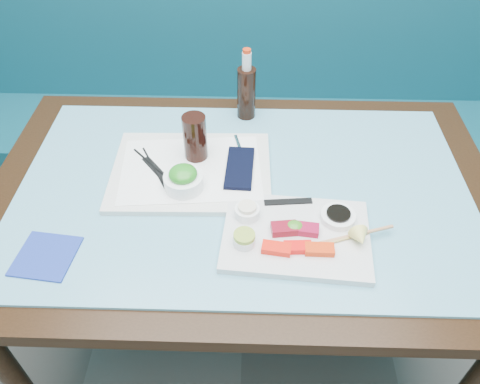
{
  "coord_description": "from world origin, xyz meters",
  "views": [
    {
      "loc": [
        0.02,
        0.53,
        1.63
      ],
      "look_at": [
        -0.01,
        1.39,
        0.8
      ],
      "focal_mm": 35.0,
      "sensor_mm": 36.0,
      "label": 1
    }
  ],
  "objects_px": {
    "sashimi_plate": "(296,236)",
    "serving_tray": "(191,171)",
    "dining_table": "(243,211)",
    "cola_glass": "(195,137)",
    "cola_bottle_body": "(246,93)",
    "blue_napkin": "(46,256)",
    "seaweed_bowl": "(184,182)",
    "booth_bench": "(247,122)"
  },
  "relations": [
    {
      "from": "sashimi_plate",
      "to": "serving_tray",
      "type": "distance_m",
      "value": 0.36
    },
    {
      "from": "dining_table",
      "to": "sashimi_plate",
      "type": "bearing_deg",
      "value": -52.55
    },
    {
      "from": "sashimi_plate",
      "to": "cola_glass",
      "type": "distance_m",
      "value": 0.4
    },
    {
      "from": "sashimi_plate",
      "to": "cola_bottle_body",
      "type": "relative_size",
      "value": 2.13
    },
    {
      "from": "dining_table",
      "to": "blue_napkin",
      "type": "height_order",
      "value": "blue_napkin"
    },
    {
      "from": "blue_napkin",
      "to": "cola_glass",
      "type": "bearing_deg",
      "value": 48.08
    },
    {
      "from": "blue_napkin",
      "to": "cola_bottle_body",
      "type": "bearing_deg",
      "value": 52.06
    },
    {
      "from": "serving_tray",
      "to": "blue_napkin",
      "type": "bearing_deg",
      "value": -136.95
    },
    {
      "from": "dining_table",
      "to": "serving_tray",
      "type": "height_order",
      "value": "serving_tray"
    },
    {
      "from": "seaweed_bowl",
      "to": "serving_tray",
      "type": "bearing_deg",
      "value": 82.41
    },
    {
      "from": "seaweed_bowl",
      "to": "blue_napkin",
      "type": "relative_size",
      "value": 0.79
    },
    {
      "from": "serving_tray",
      "to": "sashimi_plate",
      "type": "bearing_deg",
      "value": -40.5
    },
    {
      "from": "sashimi_plate",
      "to": "cola_glass",
      "type": "relative_size",
      "value": 2.6
    },
    {
      "from": "booth_bench",
      "to": "cola_glass",
      "type": "bearing_deg",
      "value": -100.6
    },
    {
      "from": "booth_bench",
      "to": "dining_table",
      "type": "relative_size",
      "value": 2.14
    },
    {
      "from": "sashimi_plate",
      "to": "dining_table",
      "type": "bearing_deg",
      "value": 131.95
    },
    {
      "from": "booth_bench",
      "to": "serving_tray",
      "type": "xyz_separation_m",
      "value": [
        -0.15,
        -0.78,
        0.39
      ]
    },
    {
      "from": "booth_bench",
      "to": "dining_table",
      "type": "bearing_deg",
      "value": -90.0
    },
    {
      "from": "seaweed_bowl",
      "to": "sashimi_plate",
      "type": "bearing_deg",
      "value": -27.99
    },
    {
      "from": "cola_glass",
      "to": "blue_napkin",
      "type": "distance_m",
      "value": 0.49
    },
    {
      "from": "cola_glass",
      "to": "blue_napkin",
      "type": "xyz_separation_m",
      "value": [
        -0.32,
        -0.36,
        -0.08
      ]
    },
    {
      "from": "seaweed_bowl",
      "to": "cola_bottle_body",
      "type": "relative_size",
      "value": 0.64
    },
    {
      "from": "seaweed_bowl",
      "to": "cola_bottle_body",
      "type": "distance_m",
      "value": 0.4
    },
    {
      "from": "serving_tray",
      "to": "seaweed_bowl",
      "type": "relative_size",
      "value": 4.17
    },
    {
      "from": "serving_tray",
      "to": "seaweed_bowl",
      "type": "height_order",
      "value": "seaweed_bowl"
    },
    {
      "from": "serving_tray",
      "to": "seaweed_bowl",
      "type": "distance_m",
      "value": 0.08
    },
    {
      "from": "cola_bottle_body",
      "to": "sashimi_plate",
      "type": "bearing_deg",
      "value": -75.65
    },
    {
      "from": "booth_bench",
      "to": "dining_table",
      "type": "xyz_separation_m",
      "value": [
        0.0,
        -0.84,
        0.29
      ]
    },
    {
      "from": "cola_glass",
      "to": "cola_bottle_body",
      "type": "xyz_separation_m",
      "value": [
        0.14,
        0.23,
        -0.0
      ]
    },
    {
      "from": "serving_tray",
      "to": "cola_glass",
      "type": "height_order",
      "value": "cola_glass"
    },
    {
      "from": "seaweed_bowl",
      "to": "cola_glass",
      "type": "height_order",
      "value": "cola_glass"
    },
    {
      "from": "seaweed_bowl",
      "to": "cola_bottle_body",
      "type": "height_order",
      "value": "cola_bottle_body"
    },
    {
      "from": "sashimi_plate",
      "to": "serving_tray",
      "type": "relative_size",
      "value": 0.8
    },
    {
      "from": "sashimi_plate",
      "to": "blue_napkin",
      "type": "xyz_separation_m",
      "value": [
        -0.59,
        -0.07,
        -0.01
      ]
    },
    {
      "from": "cola_bottle_body",
      "to": "cola_glass",
      "type": "bearing_deg",
      "value": -120.8
    },
    {
      "from": "dining_table",
      "to": "cola_bottle_body",
      "type": "xyz_separation_m",
      "value": [
        0.0,
        0.34,
        0.17
      ]
    },
    {
      "from": "blue_napkin",
      "to": "booth_bench",
      "type": "bearing_deg",
      "value": 67.15
    },
    {
      "from": "booth_bench",
      "to": "cola_bottle_body",
      "type": "relative_size",
      "value": 18.1
    },
    {
      "from": "booth_bench",
      "to": "seaweed_bowl",
      "type": "height_order",
      "value": "booth_bench"
    },
    {
      "from": "booth_bench",
      "to": "seaweed_bowl",
      "type": "relative_size",
      "value": 28.5
    },
    {
      "from": "sashimi_plate",
      "to": "serving_tray",
      "type": "xyz_separation_m",
      "value": [
        -0.28,
        0.23,
        -0.0
      ]
    },
    {
      "from": "seaweed_bowl",
      "to": "blue_napkin",
      "type": "bearing_deg",
      "value": -142.89
    }
  ]
}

